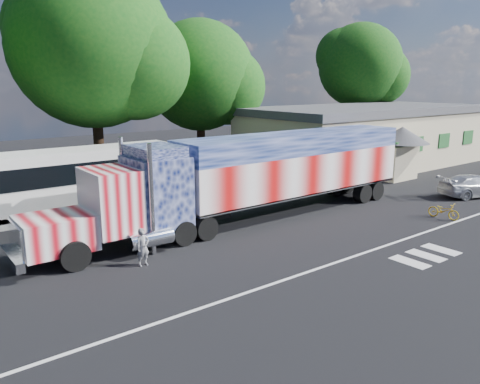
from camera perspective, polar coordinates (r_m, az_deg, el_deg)
ground at (r=21.43m, az=4.91°, el=-6.41°), size 100.00×100.00×0.00m
lane_markings at (r=20.27m, az=15.82°, el=-8.04°), size 30.00×2.67×0.01m
semi_truck at (r=24.71m, az=2.10°, el=2.18°), size 22.39×3.54×4.77m
coach_bus at (r=27.69m, az=-20.05°, el=1.30°), size 12.27×2.86×3.57m
hall_building at (r=42.55m, az=15.16°, el=6.59°), size 22.40×12.80×5.20m
parked_car at (r=33.69m, az=26.75°, el=0.69°), size 5.22×3.65×1.40m
woman at (r=19.16m, az=-11.76°, el=-6.59°), size 0.60×0.43×1.56m
bicycle at (r=27.53m, az=23.57°, el=-2.09°), size 0.77×1.73×0.88m
tree_ne_a at (r=40.07m, az=-4.68°, el=13.89°), size 9.54×9.09×12.29m
tree_n_mid at (r=33.83m, az=-17.22°, el=16.50°), size 11.30×10.77×14.90m
tree_far_ne at (r=52.93m, az=14.60°, el=14.64°), size 9.23×8.79×13.34m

